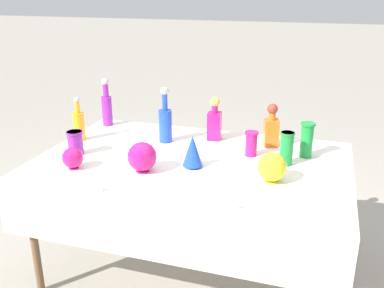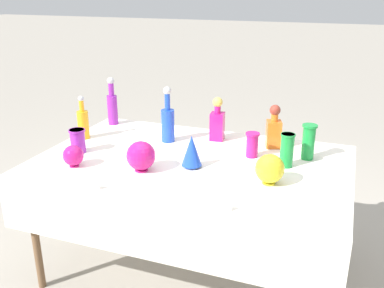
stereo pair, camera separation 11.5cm
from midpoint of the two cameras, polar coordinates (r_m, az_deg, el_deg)
ground_plane at (r=2.87m, az=-1.20°, el=-16.32°), size 40.00×40.00×0.00m
display_table at (r=2.48m, az=-1.58°, el=-3.61°), size 1.79×1.16×0.76m
tall_bottle_0 at (r=2.89m, az=-15.95°, el=2.55°), size 0.07×0.07×0.29m
tall_bottle_1 at (r=3.14m, az=-12.33°, el=4.95°), size 0.07×0.07×0.35m
tall_bottle_2 at (r=2.75m, az=-4.79°, el=2.98°), size 0.09×0.09×0.36m
square_decanter_0 at (r=2.79m, az=1.83°, el=3.02°), size 0.10×0.10×0.29m
square_decanter_1 at (r=2.71m, az=9.33°, el=2.12°), size 0.11×0.11×0.27m
slender_vase_0 at (r=2.44m, az=11.19°, el=-0.48°), size 0.08×0.08×0.19m
slender_vase_1 at (r=2.66m, az=-16.50°, el=0.25°), size 0.10×0.10×0.14m
slender_vase_2 at (r=2.54m, az=6.63°, el=0.16°), size 0.08×0.08×0.15m
slender_vase_3 at (r=2.58m, az=13.83°, el=0.67°), size 0.09×0.09×0.21m
fluted_vase_0 at (r=2.36m, az=-1.33°, el=-0.93°), size 0.11×0.11×0.18m
round_bowl_0 at (r=2.46m, az=-16.92°, el=-1.78°), size 0.12×0.12×0.12m
round_bowl_1 at (r=2.22m, az=9.16°, el=-3.09°), size 0.15×0.15×0.16m
round_bowl_2 at (r=2.33m, az=-8.09°, el=-1.71°), size 0.16×0.16×0.17m
price_tag_left at (r=2.18m, az=-14.06°, el=-5.65°), size 0.06×0.03×0.05m
price_tag_center at (r=1.96m, az=3.83°, el=-8.21°), size 0.05×0.01×0.04m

